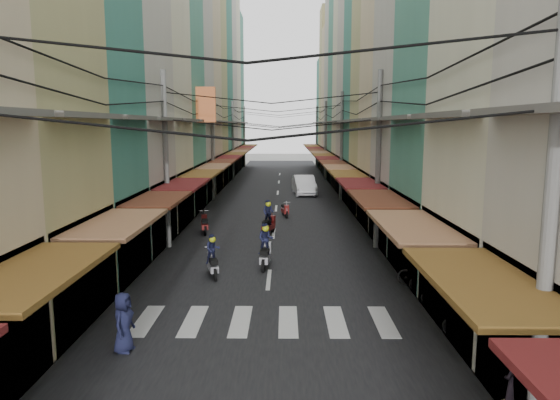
# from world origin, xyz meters

# --- Properties ---
(ground) EXTENTS (160.00, 160.00, 0.00)m
(ground) POSITION_xyz_m (0.00, 0.00, 0.00)
(ground) COLOR slate
(ground) RESTS_ON ground
(road) EXTENTS (10.00, 80.00, 0.02)m
(road) POSITION_xyz_m (0.00, 20.00, 0.01)
(road) COLOR black
(road) RESTS_ON ground
(sidewalk_left) EXTENTS (3.00, 80.00, 0.06)m
(sidewalk_left) POSITION_xyz_m (-6.50, 20.00, 0.03)
(sidewalk_left) COLOR slate
(sidewalk_left) RESTS_ON ground
(sidewalk_right) EXTENTS (3.00, 80.00, 0.06)m
(sidewalk_right) POSITION_xyz_m (6.50, 20.00, 0.03)
(sidewalk_right) COLOR slate
(sidewalk_right) RESTS_ON ground
(crosswalk) EXTENTS (7.55, 2.40, 0.01)m
(crosswalk) POSITION_xyz_m (-0.00, -6.00, 0.03)
(crosswalk) COLOR silver
(crosswalk) RESTS_ON ground
(building_row_left) EXTENTS (7.80, 67.67, 23.70)m
(building_row_left) POSITION_xyz_m (-7.92, 16.56, 9.78)
(building_row_left) COLOR beige
(building_row_left) RESTS_ON ground
(building_row_right) EXTENTS (7.80, 68.98, 22.59)m
(building_row_right) POSITION_xyz_m (7.92, 16.45, 9.41)
(building_row_right) COLOR teal
(building_row_right) RESTS_ON ground
(utility_poles) EXTENTS (10.20, 66.13, 8.20)m
(utility_poles) POSITION_xyz_m (0.00, 15.01, 6.59)
(utility_poles) COLOR slate
(utility_poles) RESTS_ON ground
(white_car) EXTENTS (5.68, 2.60, 1.95)m
(white_car) POSITION_xyz_m (2.21, 21.20, 0.00)
(white_car) COLOR silver
(white_car) RESTS_ON ground
(bicycle) EXTENTS (1.83, 1.27, 1.18)m
(bicycle) POSITION_xyz_m (5.52, -2.88, 0.00)
(bicycle) COLOR black
(bicycle) RESTS_ON ground
(moving_scooters) EXTENTS (4.61, 14.14, 1.85)m
(moving_scooters) POSITION_xyz_m (-0.96, 3.03, 0.52)
(moving_scooters) COLOR black
(moving_scooters) RESTS_ON ground
(parked_scooters) EXTENTS (13.02, 12.74, 1.00)m
(parked_scooters) POSITION_xyz_m (4.93, -3.85, 0.48)
(parked_scooters) COLOR black
(parked_scooters) RESTS_ON ground
(pedestrians) EXTENTS (12.63, 20.51, 2.18)m
(pedestrians) POSITION_xyz_m (-4.48, 1.26, 1.04)
(pedestrians) COLOR #2C222D
(pedestrians) RESTS_ON ground
(market_umbrella) EXTENTS (2.12, 2.12, 2.24)m
(market_umbrella) POSITION_xyz_m (5.59, -3.75, 1.97)
(market_umbrella) COLOR #B2B2B7
(market_umbrella) RESTS_ON ground
(traffic_sign) EXTENTS (0.10, 0.58, 2.65)m
(traffic_sign) POSITION_xyz_m (5.90, -5.34, 1.91)
(traffic_sign) COLOR slate
(traffic_sign) RESTS_ON ground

